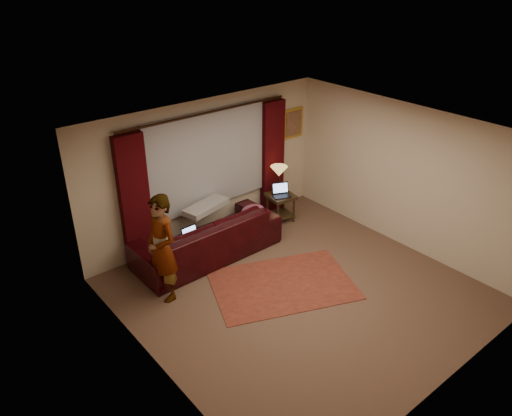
{
  "coord_description": "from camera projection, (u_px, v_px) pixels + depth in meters",
  "views": [
    {
      "loc": [
        -4.6,
        -4.52,
        4.84
      ],
      "look_at": [
        0.1,
        1.2,
        1.0
      ],
      "focal_mm": 35.0,
      "sensor_mm": 36.0,
      "label": 1
    }
  ],
  "objects": [
    {
      "name": "wall_left",
      "position": [
        151.0,
        286.0,
        5.92
      ],
      "size": [
        0.02,
        5.0,
        2.6
      ],
      "primitive_type": "cube",
      "color": "beige",
      "rests_on": "ground"
    },
    {
      "name": "drape_right",
      "position": [
        272.0,
        158.0,
        9.87
      ],
      "size": [
        0.5,
        0.14,
        2.3
      ],
      "primitive_type": "cube",
      "color": "#340408",
      "rests_on": "floor"
    },
    {
      "name": "sofa",
      "position": [
        207.0,
        229.0,
        8.65
      ],
      "size": [
        2.65,
        1.17,
        1.06
      ],
      "primitive_type": "imported",
      "rotation": [
        0.0,
        0.0,
        3.15
      ],
      "color": "black",
      "rests_on": "floor"
    },
    {
      "name": "wall_back",
      "position": [
        206.0,
        169.0,
        9.04
      ],
      "size": [
        5.0,
        0.02,
        2.6
      ],
      "primitive_type": "cube",
      "color": "beige",
      "rests_on": "ground"
    },
    {
      "name": "wall_right",
      "position": [
        405.0,
        177.0,
        8.74
      ],
      "size": [
        0.02,
        5.0,
        2.6
      ],
      "primitive_type": "cube",
      "color": "beige",
      "rests_on": "ground"
    },
    {
      "name": "floor",
      "position": [
        299.0,
        293.0,
        7.93
      ],
      "size": [
        5.0,
        5.0,
        0.01
      ],
      "primitive_type": "cube",
      "color": "brown",
      "rests_on": "ground"
    },
    {
      "name": "throw_blanket",
      "position": [
        205.0,
        192.0,
        8.74
      ],
      "size": [
        0.94,
        0.55,
        0.1
      ],
      "primitive_type": "cube",
      "rotation": [
        0.0,
        0.0,
        0.24
      ],
      "color": "gray",
      "rests_on": "sofa"
    },
    {
      "name": "picture_frame",
      "position": [
        293.0,
        123.0,
        10.0
      ],
      "size": [
        0.5,
        0.04,
        0.6
      ],
      "primitive_type": "cube",
      "color": "gold",
      "rests_on": "wall_back"
    },
    {
      "name": "drape_left",
      "position": [
        135.0,
        201.0,
        8.17
      ],
      "size": [
        0.5,
        0.14,
        2.3
      ],
      "primitive_type": "cube",
      "color": "#340408",
      "rests_on": "floor"
    },
    {
      "name": "curtain_rod",
      "position": [
        207.0,
        113.0,
        8.47
      ],
      "size": [
        0.04,
        0.04,
        3.4
      ],
      "primitive_type": "cylinder",
      "color": "black",
      "rests_on": "wall_back"
    },
    {
      "name": "end_table",
      "position": [
        281.0,
        208.0,
        9.92
      ],
      "size": [
        0.56,
        0.56,
        0.57
      ],
      "primitive_type": "cube",
      "rotation": [
        0.0,
        0.0,
        -0.16
      ],
      "color": "black",
      "rests_on": "floor"
    },
    {
      "name": "person",
      "position": [
        162.0,
        248.0,
        7.46
      ],
      "size": [
        0.53,
        0.53,
        1.74
      ],
      "primitive_type": "imported",
      "rotation": [
        0.0,
        0.0,
        -1.52
      ],
      "color": "gray",
      "rests_on": "floor"
    },
    {
      "name": "ceiling",
      "position": [
        307.0,
        137.0,
        6.73
      ],
      "size": [
        5.0,
        5.0,
        0.02
      ],
      "primitive_type": "cube",
      "color": "silver",
      "rests_on": "ground"
    },
    {
      "name": "clothing_pile",
      "position": [
        253.0,
        211.0,
        9.03
      ],
      "size": [
        0.55,
        0.48,
        0.2
      ],
      "primitive_type": "ellipsoid",
      "rotation": [
        0.0,
        0.0,
        -0.29
      ],
      "color": "#75324C",
      "rests_on": "sofa"
    },
    {
      "name": "tiffany_lamp",
      "position": [
        279.0,
        179.0,
        9.79
      ],
      "size": [
        0.38,
        0.38,
        0.54
      ],
      "primitive_type": null,
      "rotation": [
        0.0,
        0.0,
        0.13
      ],
      "color": "olive",
      "rests_on": "end_table"
    },
    {
      "name": "laptop_sofa",
      "position": [
        193.0,
        235.0,
        8.27
      ],
      "size": [
        0.31,
        0.34,
        0.22
      ],
      "primitive_type": null,
      "rotation": [
        0.0,
        0.0,
        0.05
      ],
      "color": "black",
      "rests_on": "sofa"
    },
    {
      "name": "sheer_curtain",
      "position": [
        208.0,
        160.0,
        8.91
      ],
      "size": [
        2.5,
        0.05,
        1.8
      ],
      "primitive_type": "cube",
      "color": "#97979F",
      "rests_on": "wall_back"
    },
    {
      "name": "laptop_table",
      "position": [
        282.0,
        191.0,
        9.67
      ],
      "size": [
        0.45,
        0.47,
        0.24
      ],
      "primitive_type": null,
      "rotation": [
        0.0,
        0.0,
        -0.43
      ],
      "color": "black",
      "rests_on": "end_table"
    },
    {
      "name": "area_rug",
      "position": [
        283.0,
        284.0,
        8.11
      ],
      "size": [
        2.64,
        2.23,
        0.01
      ],
      "primitive_type": "cube",
      "rotation": [
        0.0,
        0.0,
        -0.39
      ],
      "color": "maroon",
      "rests_on": "floor"
    },
    {
      "name": "wall_front",
      "position": [
        458.0,
        304.0,
        5.61
      ],
      "size": [
        5.0,
        0.02,
        2.6
      ],
      "primitive_type": "cube",
      "color": "beige",
      "rests_on": "ground"
    }
  ]
}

